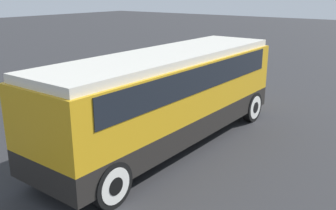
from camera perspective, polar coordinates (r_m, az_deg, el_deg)
ground_plane at (r=12.09m, az=0.00°, el=-6.12°), size 120.00×120.00×0.00m
tour_bus at (r=11.57m, az=0.28°, el=2.30°), size 9.38×2.56×3.00m
parked_car_near at (r=18.04m, az=-10.80°, el=3.63°), size 4.64×1.79×1.29m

